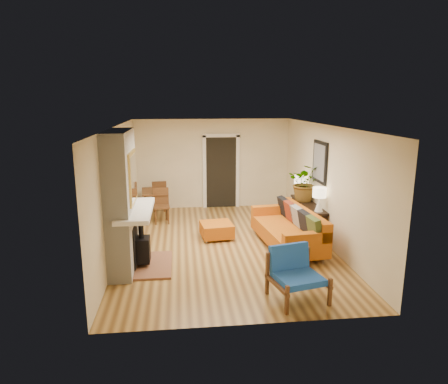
{
  "coord_description": "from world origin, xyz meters",
  "views": [
    {
      "loc": [
        -0.95,
        -8.29,
        3.12
      ],
      "look_at": [
        0.0,
        0.2,
        1.15
      ],
      "focal_mm": 32.0,
      "sensor_mm": 36.0,
      "label": 1
    }
  ],
  "objects_px": {
    "ottoman": "(217,229)",
    "blue_chair": "(295,271)",
    "lamp_far": "(300,183)",
    "sofa": "(291,229)",
    "lamp_near": "(319,196)",
    "houseplant": "(306,182)",
    "dining_table": "(157,196)",
    "console_table": "(308,209)"
  },
  "relations": [
    {
      "from": "lamp_near",
      "to": "ottoman",
      "type": "bearing_deg",
      "value": 166.01
    },
    {
      "from": "sofa",
      "to": "console_table",
      "type": "distance_m",
      "value": 1.09
    },
    {
      "from": "lamp_near",
      "to": "houseplant",
      "type": "distance_m",
      "value": 0.95
    },
    {
      "from": "dining_table",
      "to": "console_table",
      "type": "xyz_separation_m",
      "value": [
        3.65,
        -1.77,
        -0.01
      ]
    },
    {
      "from": "ottoman",
      "to": "lamp_near",
      "type": "xyz_separation_m",
      "value": [
        2.21,
        -0.55,
        0.86
      ]
    },
    {
      "from": "ottoman",
      "to": "sofa",
      "type": "bearing_deg",
      "value": -23.72
    },
    {
      "from": "ottoman",
      "to": "console_table",
      "type": "xyz_separation_m",
      "value": [
        2.21,
        0.17,
        0.37
      ]
    },
    {
      "from": "lamp_near",
      "to": "houseplant",
      "type": "xyz_separation_m",
      "value": [
        -0.01,
        0.94,
        0.12
      ]
    },
    {
      "from": "sofa",
      "to": "lamp_near",
      "type": "distance_m",
      "value": 0.94
    },
    {
      "from": "console_table",
      "to": "lamp_near",
      "type": "height_order",
      "value": "lamp_near"
    },
    {
      "from": "ottoman",
      "to": "lamp_far",
      "type": "distance_m",
      "value": 2.53
    },
    {
      "from": "dining_table",
      "to": "ottoman",
      "type": "bearing_deg",
      "value": -53.56
    },
    {
      "from": "houseplant",
      "to": "dining_table",
      "type": "bearing_deg",
      "value": 156.9
    },
    {
      "from": "sofa",
      "to": "ottoman",
      "type": "bearing_deg",
      "value": 156.28
    },
    {
      "from": "blue_chair",
      "to": "sofa",
      "type": "bearing_deg",
      "value": 75.71
    },
    {
      "from": "sofa",
      "to": "lamp_far",
      "type": "xyz_separation_m",
      "value": [
        0.65,
        1.57,
        0.67
      ]
    },
    {
      "from": "console_table",
      "to": "lamp_far",
      "type": "bearing_deg",
      "value": 90.0
    },
    {
      "from": "lamp_far",
      "to": "houseplant",
      "type": "distance_m",
      "value": 0.5
    },
    {
      "from": "console_table",
      "to": "lamp_near",
      "type": "distance_m",
      "value": 0.87
    },
    {
      "from": "sofa",
      "to": "blue_chair",
      "type": "distance_m",
      "value": 2.35
    },
    {
      "from": "sofa",
      "to": "ottoman",
      "type": "relative_size",
      "value": 3.04
    },
    {
      "from": "ottoman",
      "to": "blue_chair",
      "type": "height_order",
      "value": "blue_chair"
    },
    {
      "from": "dining_table",
      "to": "lamp_far",
      "type": "bearing_deg",
      "value": -16.28
    },
    {
      "from": "sofa",
      "to": "lamp_near",
      "type": "bearing_deg",
      "value": 11.77
    },
    {
      "from": "sofa",
      "to": "lamp_near",
      "type": "relative_size",
      "value": 4.37
    },
    {
      "from": "ottoman",
      "to": "lamp_near",
      "type": "height_order",
      "value": "lamp_near"
    },
    {
      "from": "blue_chair",
      "to": "houseplant",
      "type": "distance_m",
      "value": 3.65
    },
    {
      "from": "ottoman",
      "to": "dining_table",
      "type": "xyz_separation_m",
      "value": [
        -1.44,
        1.94,
        0.38
      ]
    },
    {
      "from": "lamp_near",
      "to": "lamp_far",
      "type": "distance_m",
      "value": 1.43
    },
    {
      "from": "dining_table",
      "to": "lamp_far",
      "type": "xyz_separation_m",
      "value": [
        3.65,
        -1.07,
        0.48
      ]
    },
    {
      "from": "ottoman",
      "to": "dining_table",
      "type": "distance_m",
      "value": 2.45
    },
    {
      "from": "blue_chair",
      "to": "lamp_far",
      "type": "relative_size",
      "value": 1.76
    },
    {
      "from": "blue_chair",
      "to": "dining_table",
      "type": "relative_size",
      "value": 0.57
    },
    {
      "from": "ottoman",
      "to": "lamp_far",
      "type": "height_order",
      "value": "lamp_far"
    },
    {
      "from": "sofa",
      "to": "houseplant",
      "type": "distance_m",
      "value": 1.49
    },
    {
      "from": "lamp_far",
      "to": "sofa",
      "type": "bearing_deg",
      "value": -112.55
    },
    {
      "from": "sofa",
      "to": "dining_table",
      "type": "bearing_deg",
      "value": 138.73
    },
    {
      "from": "blue_chair",
      "to": "lamp_far",
      "type": "height_order",
      "value": "lamp_far"
    },
    {
      "from": "sofa",
      "to": "console_table",
      "type": "bearing_deg",
      "value": 52.8
    },
    {
      "from": "sofa",
      "to": "houseplant",
      "type": "relative_size",
      "value": 2.56
    },
    {
      "from": "sofa",
      "to": "lamp_far",
      "type": "distance_m",
      "value": 1.82
    },
    {
      "from": "blue_chair",
      "to": "dining_table",
      "type": "distance_m",
      "value": 5.47
    }
  ]
}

